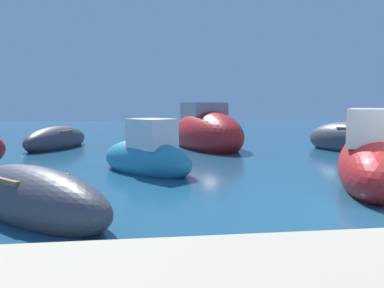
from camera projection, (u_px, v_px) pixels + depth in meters
The scene contains 6 objects.
moored_boat_0 at pixel (207, 133), 18.52m from camera, with size 3.60×6.27×2.56m.
moored_boat_1 at pixel (147, 157), 11.94m from camera, with size 3.32×3.64×1.87m.
moored_boat_2 at pixel (380, 159), 10.25m from camera, with size 4.88×6.24×2.31m.
moored_boat_3 at pixel (56, 140), 18.32m from camera, with size 2.93×4.65×1.27m.
moored_boat_5 at pixel (32, 198), 7.31m from camera, with size 3.87×4.00×1.18m.
moored_boat_6 at pixel (356, 140), 17.10m from camera, with size 3.77×4.92×1.66m.
Camera 1 is at (-5.22, -6.54, 2.05)m, focal length 37.84 mm.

